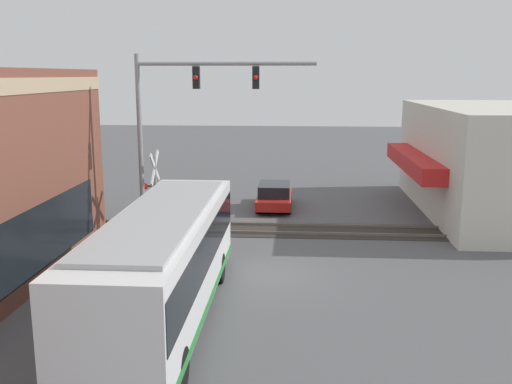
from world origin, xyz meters
TOP-DOWN VIEW (x-y plane):
  - ground_plane at (0.00, 0.00)m, footprint 120.00×120.00m
  - shop_building at (10.28, -11.44)m, footprint 13.78×9.18m
  - city_bus at (-3.97, 2.80)m, footprint 10.82×2.59m
  - traffic_signal_gantry at (4.10, 3.67)m, footprint 0.42×7.35m
  - crossing_signal at (4.37, 5.08)m, footprint 1.41×1.18m
  - rail_track_near at (6.00, 0.00)m, footprint 2.60×60.00m
  - parked_car_red at (10.44, 0.20)m, footprint 4.27×1.82m
  - pedestrian_at_crossing at (3.61, 4.30)m, footprint 0.34×0.34m

SIDE VIEW (x-z plane):
  - ground_plane at x=0.00m, z-range 0.00..0.00m
  - rail_track_near at x=6.00m, z-range -0.05..0.10m
  - parked_car_red at x=10.44m, z-range -0.04..1.31m
  - pedestrian_at_crossing at x=3.61m, z-range 0.01..1.67m
  - city_bus at x=-3.97m, z-range 0.17..3.43m
  - crossing_signal at x=4.37m, z-range 0.39..4.20m
  - shop_building at x=10.28m, z-range 0.00..5.45m
  - traffic_signal_gantry at x=4.10m, z-range 1.71..9.52m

